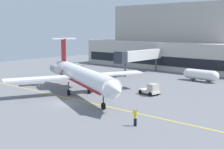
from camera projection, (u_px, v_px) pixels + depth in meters
name	position (u px, v px, depth m)	size (l,w,h in m)	color
ground	(64.00, 104.00, 46.12)	(120.00, 120.00, 0.11)	slate
terminal_building	(184.00, 44.00, 84.20)	(64.14, 13.56, 17.49)	#B7B2A8
jet_bridge_west	(138.00, 56.00, 74.59)	(2.40, 16.67, 5.82)	silver
regional_jet	(80.00, 75.00, 51.42)	(28.44, 22.94, 9.10)	white
baggage_tug	(151.00, 90.00, 51.96)	(3.58, 2.55, 1.94)	silver
pushback_tractor	(81.00, 74.00, 70.06)	(4.06, 3.12, 1.88)	#19389E
fuel_tank	(201.00, 75.00, 65.18)	(7.97, 2.48, 2.43)	white
marshaller	(135.00, 117.00, 35.47)	(0.83, 0.34, 1.99)	#191E33
safety_cone_alpha	(39.00, 85.00, 59.48)	(0.47, 0.47, 0.55)	orange
safety_cone_bravo	(160.00, 93.00, 52.68)	(0.47, 0.47, 0.55)	orange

